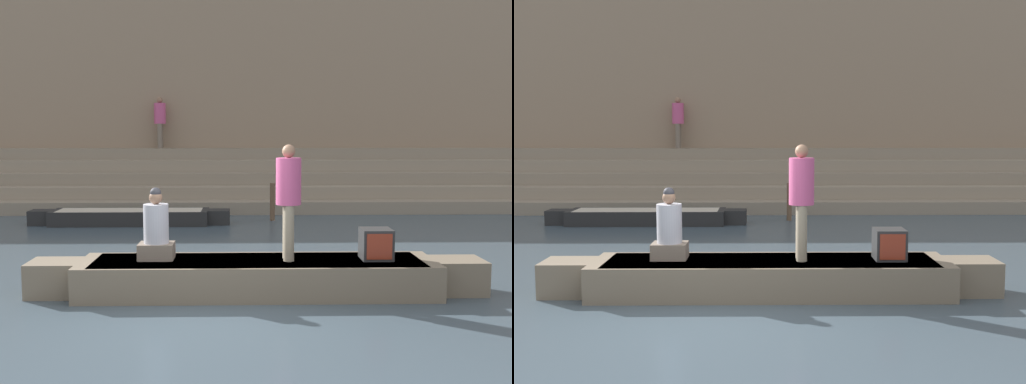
% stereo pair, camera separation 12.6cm
% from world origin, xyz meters
% --- Properties ---
extents(ground_plane, '(120.00, 120.00, 0.00)m').
position_xyz_m(ground_plane, '(0.00, 0.00, 0.00)').
color(ground_plane, '#3D4C56').
extents(ghat_steps, '(36.00, 3.42, 1.86)m').
position_xyz_m(ghat_steps, '(0.00, 11.76, 0.68)').
color(ghat_steps, gray).
rests_on(ghat_steps, ground).
extents(back_wall, '(34.20, 1.28, 7.66)m').
position_xyz_m(back_wall, '(0.00, 13.61, 3.80)').
color(back_wall, '#937A60').
rests_on(back_wall, ground).
extents(rowboat_main, '(6.78, 1.32, 0.51)m').
position_xyz_m(rowboat_main, '(0.84, 1.12, 0.27)').
color(rowboat_main, '#756651').
rests_on(rowboat_main, ground).
extents(person_standing, '(0.38, 0.38, 1.72)m').
position_xyz_m(person_standing, '(1.30, 1.14, 1.50)').
color(person_standing, gray).
rests_on(person_standing, rowboat_main).
extents(person_rowing, '(0.53, 0.41, 1.08)m').
position_xyz_m(person_rowing, '(-0.68, 1.23, 0.94)').
color(person_rowing, '#756656').
rests_on(person_rowing, rowboat_main).
extents(tv_set, '(0.45, 0.46, 0.46)m').
position_xyz_m(tv_set, '(2.62, 1.14, 0.74)').
color(tv_set, '#2D2D2D').
rests_on(tv_set, rowboat_main).
extents(moored_boat_shore, '(5.21, 1.00, 0.38)m').
position_xyz_m(moored_boat_shore, '(-2.32, 7.95, 0.20)').
color(moored_boat_shore, black).
rests_on(moored_boat_shore, ground).
extents(mooring_post, '(0.14, 0.14, 1.03)m').
position_xyz_m(mooring_post, '(1.44, 8.55, 0.51)').
color(mooring_post, brown).
rests_on(mooring_post, ground).
extents(person_on_steps, '(0.39, 0.39, 1.71)m').
position_xyz_m(person_on_steps, '(-2.14, 12.67, 2.84)').
color(person_on_steps, '#756656').
rests_on(person_on_steps, ghat_steps).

